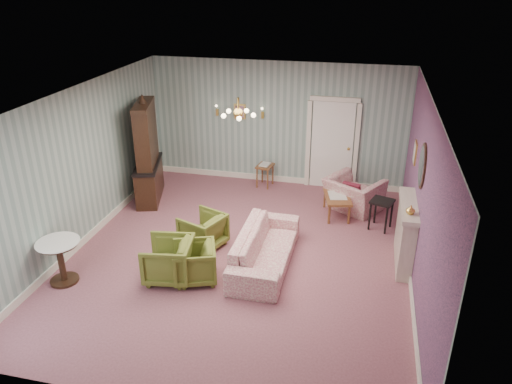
% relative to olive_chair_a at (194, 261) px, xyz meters
% --- Properties ---
extents(floor, '(7.00, 7.00, 0.00)m').
position_rel_olive_chair_a_xyz_m(floor, '(0.55, 0.92, -0.36)').
color(floor, '#935562').
rests_on(floor, ground).
extents(ceiling, '(7.00, 7.00, 0.00)m').
position_rel_olive_chair_a_xyz_m(ceiling, '(0.55, 0.92, 2.54)').
color(ceiling, white).
rests_on(ceiling, ground).
extents(wall_back, '(6.00, 0.00, 6.00)m').
position_rel_olive_chair_a_xyz_m(wall_back, '(0.55, 4.42, 1.09)').
color(wall_back, gray).
rests_on(wall_back, ground).
extents(wall_front, '(6.00, 0.00, 6.00)m').
position_rel_olive_chair_a_xyz_m(wall_front, '(0.55, -2.58, 1.09)').
color(wall_front, gray).
rests_on(wall_front, ground).
extents(wall_left, '(0.00, 7.00, 7.00)m').
position_rel_olive_chair_a_xyz_m(wall_left, '(-2.45, 0.92, 1.09)').
color(wall_left, gray).
rests_on(wall_left, ground).
extents(wall_right, '(0.00, 7.00, 7.00)m').
position_rel_olive_chair_a_xyz_m(wall_right, '(3.55, 0.92, 1.09)').
color(wall_right, gray).
rests_on(wall_right, ground).
extents(wall_right_floral, '(0.00, 7.00, 7.00)m').
position_rel_olive_chair_a_xyz_m(wall_right_floral, '(3.53, 0.92, 1.09)').
color(wall_right_floral, '#BB5D8B').
rests_on(wall_right_floral, ground).
extents(door, '(1.12, 0.12, 2.16)m').
position_rel_olive_chair_a_xyz_m(door, '(1.85, 4.38, 0.72)').
color(door, white).
rests_on(door, floor).
extents(olive_chair_a, '(0.85, 0.87, 0.71)m').
position_rel_olive_chair_a_xyz_m(olive_chair_a, '(0.00, 0.00, 0.00)').
color(olive_chair_a, olive).
rests_on(olive_chair_a, floor).
extents(olive_chair_b, '(0.82, 0.86, 0.79)m').
position_rel_olive_chair_a_xyz_m(olive_chair_b, '(-0.42, -0.07, 0.04)').
color(olive_chair_b, olive).
rests_on(olive_chair_b, floor).
extents(olive_chair_c, '(0.87, 0.90, 0.72)m').
position_rel_olive_chair_a_xyz_m(olive_chair_c, '(-0.21, 1.07, 0.01)').
color(olive_chair_c, olive).
rests_on(olive_chair_c, floor).
extents(sofa_chintz, '(0.67, 2.23, 0.87)m').
position_rel_olive_chair_a_xyz_m(sofa_chintz, '(1.05, 0.73, 0.08)').
color(sofa_chintz, '#A6435C').
rests_on(sofa_chintz, floor).
extents(wingback_chair, '(1.29, 1.17, 0.95)m').
position_rel_olive_chair_a_xyz_m(wingback_chair, '(2.44, 3.28, 0.12)').
color(wingback_chair, '#A6435C').
rests_on(wingback_chair, floor).
extents(dresser, '(0.86, 1.48, 2.34)m').
position_rel_olive_chair_a_xyz_m(dresser, '(-2.05, 2.81, 0.81)').
color(dresser, black).
rests_on(dresser, floor).
extents(fireplace, '(0.30, 1.40, 1.16)m').
position_rel_olive_chair_a_xyz_m(fireplace, '(3.41, 1.32, 0.22)').
color(fireplace, beige).
rests_on(fireplace, floor).
extents(mantel_vase, '(0.15, 0.15, 0.15)m').
position_rel_olive_chair_a_xyz_m(mantel_vase, '(3.39, 0.92, 0.88)').
color(mantel_vase, gold).
rests_on(mantel_vase, fireplace).
extents(oval_mirror, '(0.04, 0.76, 0.84)m').
position_rel_olive_chair_a_xyz_m(oval_mirror, '(3.51, 1.32, 1.49)').
color(oval_mirror, white).
rests_on(oval_mirror, wall_right).
extents(framed_print, '(0.04, 0.34, 0.42)m').
position_rel_olive_chair_a_xyz_m(framed_print, '(3.52, 2.67, 1.24)').
color(framed_print, gold).
rests_on(framed_print, wall_right).
extents(coffee_table, '(0.69, 0.99, 0.46)m').
position_rel_olive_chair_a_xyz_m(coffee_table, '(2.12, 2.91, -0.12)').
color(coffee_table, brown).
rests_on(coffee_table, floor).
extents(side_table_black, '(0.53, 0.53, 0.62)m').
position_rel_olive_chair_a_xyz_m(side_table_black, '(3.01, 2.51, -0.04)').
color(side_table_black, black).
rests_on(side_table_black, floor).
extents(pedestal_table, '(0.70, 0.70, 0.76)m').
position_rel_olive_chair_a_xyz_m(pedestal_table, '(-2.10, -0.55, 0.03)').
color(pedestal_table, black).
rests_on(pedestal_table, floor).
extents(nesting_table, '(0.41, 0.49, 0.58)m').
position_rel_olive_chair_a_xyz_m(nesting_table, '(0.33, 4.07, -0.07)').
color(nesting_table, brown).
rests_on(nesting_table, floor).
extents(gilt_mirror_back, '(0.28, 0.06, 0.36)m').
position_rel_olive_chair_a_xyz_m(gilt_mirror_back, '(-0.35, 4.38, 1.34)').
color(gilt_mirror_back, gold).
rests_on(gilt_mirror_back, wall_back).
extents(sconce_left, '(0.16, 0.12, 0.30)m').
position_rel_olive_chair_a_xyz_m(sconce_left, '(-0.90, 4.36, 1.34)').
color(sconce_left, gold).
rests_on(sconce_left, wall_back).
extents(sconce_right, '(0.16, 0.12, 0.30)m').
position_rel_olive_chair_a_xyz_m(sconce_right, '(0.20, 4.36, 1.34)').
color(sconce_right, gold).
rests_on(sconce_right, wall_back).
extents(chandelier, '(0.56, 0.56, 0.36)m').
position_rel_olive_chair_a_xyz_m(chandelier, '(0.55, 0.92, 2.27)').
color(chandelier, gold).
rests_on(chandelier, ceiling).
extents(burgundy_cushion, '(0.41, 0.28, 0.39)m').
position_rel_olive_chair_a_xyz_m(burgundy_cushion, '(2.39, 3.13, 0.12)').
color(burgundy_cushion, maroon).
rests_on(burgundy_cushion, wingback_chair).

